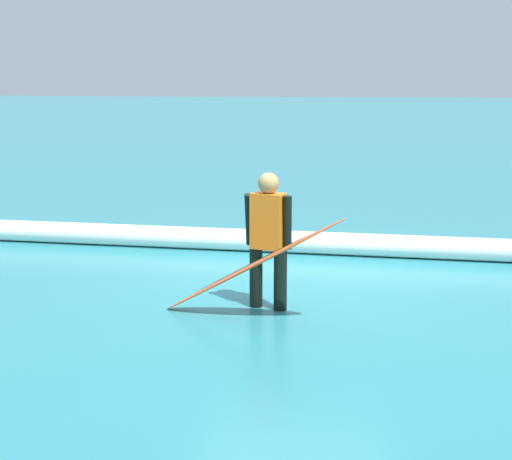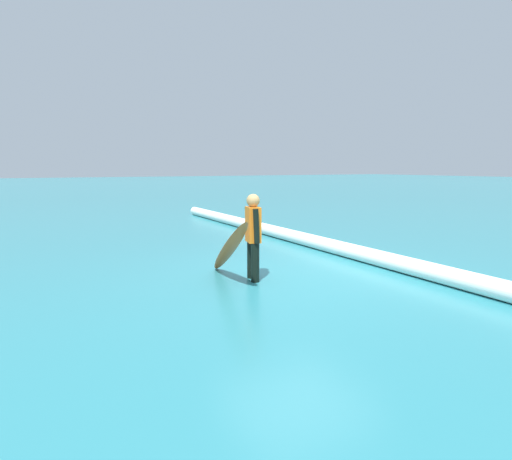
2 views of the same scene
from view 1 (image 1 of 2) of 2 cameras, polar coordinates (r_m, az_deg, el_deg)
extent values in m
plane|color=teal|center=(8.97, 2.76, -4.30)|extent=(155.07, 155.07, 0.00)
cylinder|color=black|center=(8.07, 1.82, -3.71)|extent=(0.14, 0.14, 0.65)
cylinder|color=black|center=(8.17, 0.00, -3.50)|extent=(0.14, 0.14, 0.65)
cube|color=orange|center=(7.98, 0.92, 0.67)|extent=(0.38, 0.28, 0.58)
sphere|color=tan|center=(7.92, 0.93, 3.49)|extent=(0.22, 0.22, 0.22)
cylinder|color=black|center=(7.90, 2.35, 0.55)|extent=(0.09, 0.12, 0.56)
cylinder|color=black|center=(8.07, -0.48, 0.79)|extent=(0.09, 0.20, 0.57)
ellipsoid|color=#E55926|center=(7.70, -0.29, -2.67)|extent=(1.96, 0.63, 1.15)
ellipsoid|color=black|center=(7.70, -0.29, -2.64)|extent=(1.55, 0.40, 0.93)
cylinder|color=white|center=(10.91, -3.48, -0.63)|extent=(17.71, 0.92, 0.31)
camera|label=2|loc=(6.76, 59.78, 1.16)|focal=31.05mm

